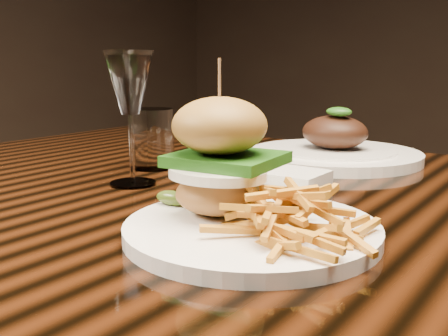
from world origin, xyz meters
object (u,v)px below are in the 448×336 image
Objects in this scene: dining_table at (323,254)px; far_dish at (334,150)px; wine_glass at (130,87)px; burger_plate at (245,192)px.

dining_table is 0.30m from far_dish.
far_dish is (-0.11, 0.26, 0.10)m from dining_table.
dining_table is at bearing 18.27° from wine_glass.
far_dish is (-0.10, 0.45, -0.03)m from burger_plate.
wine_glass is at bearing -161.73° from dining_table.
dining_table is 5.13× the size of far_dish.
burger_plate reaches higher than dining_table.
burger_plate reaches higher than far_dish.
burger_plate is at bearing -92.24° from dining_table.
burger_plate is 1.36× the size of wine_glass.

